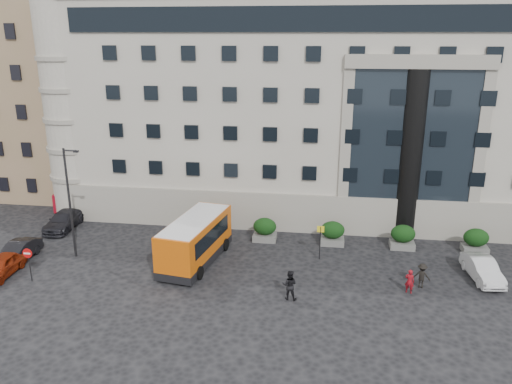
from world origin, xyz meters
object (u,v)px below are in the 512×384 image
hedge_a (199,226)px  minibus (195,239)px  hedge_c (333,233)px  white_taxi (482,269)px  no_entry_sign (28,258)px  hedge_d (403,237)px  parked_car_c (64,220)px  pedestrian_b (290,285)px  street_lamp (70,199)px  pedestrian_c (422,276)px  hedge_b (265,229)px  parked_car_a (2,266)px  bus_stop_sign (320,237)px  parked_car_b (18,252)px  red_truck (72,192)px  parked_car_d (79,200)px  hedge_e (476,241)px  pedestrian_a (410,281)px

hedge_a → minibus: size_ratio=0.23×
hedge_c → white_taxi: bearing=-24.2°
no_entry_sign → white_taxi: bearing=8.8°
hedge_d → parked_car_c: bearing=179.6°
hedge_a → pedestrian_b: size_ratio=0.97×
street_lamp → pedestrian_c: (23.90, -1.30, -3.55)m
no_entry_sign → pedestrian_b: 16.82m
hedge_b → parked_car_a: size_ratio=0.46×
bus_stop_sign → pedestrian_b: bearing=-105.9°
white_taxi → parked_car_c: bearing=165.0°
minibus → pedestrian_c: (15.10, -1.68, -0.92)m
hedge_c → parked_car_c: hedge_c is taller
hedge_c → hedge_d: size_ratio=1.00×
parked_car_c → pedestrian_b: 21.33m
minibus → white_taxi: 19.26m
hedge_d → parked_car_b: hedge_d is taller
parked_car_c → pedestrian_b: bearing=-27.1°
hedge_c → no_entry_sign: bearing=-155.5°
red_truck → hedge_c: bearing=-28.0°
parked_car_d → hedge_b: bearing=-23.0°
pedestrian_b → street_lamp: bearing=-10.2°
bus_stop_sign → hedge_a: bearing=163.6°
hedge_d → street_lamp: 24.27m
hedge_e → white_taxi: size_ratio=0.43×
hedge_d → hedge_a: bearing=180.0°
red_truck → pedestrian_c: (29.51, -11.63, -0.55)m
hedge_e → bus_stop_sign: bus_stop_sign is taller
parked_car_b → parked_car_c: parked_car_c is taller
street_lamp → red_truck: (-5.61, 10.33, -3.00)m
hedge_a → parked_car_a: 14.09m
minibus → parked_car_b: size_ratio=1.90×
parked_car_a → pedestrian_a: size_ratio=2.58×
minibus → parked_car_d: (-13.70, 9.75, -1.06)m
hedge_d → pedestrian_a: hedge_d is taller
red_truck → parked_car_d: red_truck is taller
no_entry_sign → white_taxi: no_entry_sign is taller
hedge_d → pedestrian_c: size_ratio=1.13×
minibus → bus_stop_sign: bearing=19.8°
hedge_a → no_entry_sign: no_entry_sign is taller
hedge_c → street_lamp: bearing=-165.3°
hedge_a → street_lamp: bearing=-148.8°
parked_car_b → parked_car_a: bearing=-82.6°
parked_car_d → parked_car_b: bearing=-90.5°
hedge_b → parked_car_b: 17.91m
red_truck → pedestrian_c: size_ratio=3.28×
white_taxi → red_truck: bearing=156.8°
hedge_b → minibus: bearing=-134.4°
white_taxi → hedge_d: bearing=129.1°
parked_car_b → parked_car_c: 6.32m
hedge_d → pedestrian_b: pedestrian_b is taller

